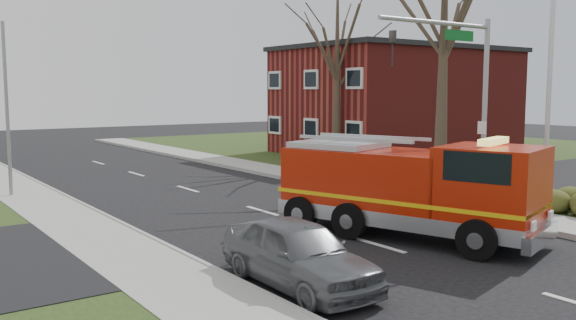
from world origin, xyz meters
TOP-DOWN VIEW (x-y plane):
  - ground at (0.00, 0.00)m, footprint 120.00×120.00m
  - sidewalk_right at (6.20, 0.00)m, footprint 2.40×80.00m
  - sidewalk_left at (-6.20, 0.00)m, footprint 2.40×80.00m
  - brick_building at (19.00, 18.00)m, footprint 15.40×10.40m
  - health_center_sign at (10.50, 12.50)m, footprint 0.12×2.00m
  - bare_tree_near at (9.50, 6.00)m, footprint 6.00×6.00m
  - bare_tree_far at (11.00, 15.00)m, footprint 5.25×5.25m
  - traffic_signal_mast at (5.21, 1.50)m, footprint 5.29×0.18m
  - streetlight_pole at (7.14, -0.50)m, footprint 1.48×0.16m
  - utility_pole_far at (-6.80, 14.00)m, footprint 0.14×0.14m
  - fire_engine at (1.45, 0.22)m, footprint 4.79×8.00m
  - parked_car_maroon at (-3.97, -1.58)m, footprint 1.90×4.48m

SIDE VIEW (x-z plane):
  - ground at x=0.00m, z-range 0.00..0.00m
  - sidewalk_right at x=6.20m, z-range 0.00..0.15m
  - sidewalk_left at x=-6.20m, z-range 0.00..0.15m
  - parked_car_maroon at x=-3.97m, z-range 0.00..1.51m
  - health_center_sign at x=10.50m, z-range 0.18..1.58m
  - fire_engine at x=1.45m, z-range -0.14..2.91m
  - utility_pole_far at x=-6.80m, z-range 0.00..7.00m
  - brick_building at x=19.00m, z-range 0.03..7.28m
  - streetlight_pole at x=7.14m, z-range 0.35..8.75m
  - traffic_signal_mast at x=5.21m, z-range 1.31..8.11m
  - bare_tree_far at x=11.00m, z-range 1.24..11.74m
  - bare_tree_near at x=9.50m, z-range 1.41..13.41m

